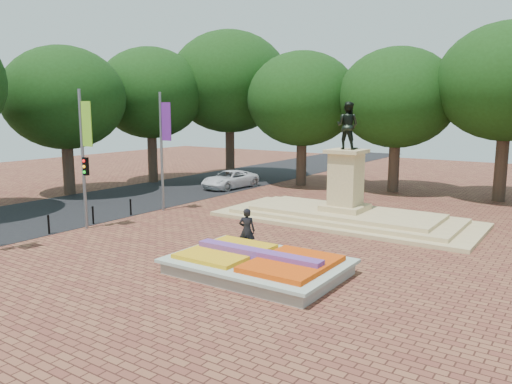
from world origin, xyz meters
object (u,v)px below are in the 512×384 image
(flower_bed, at_px, (258,264))
(monument, at_px, (345,205))
(van, at_px, (230,179))
(pedestrian, at_px, (247,230))

(flower_bed, relative_size, monument, 0.45)
(flower_bed, distance_m, monument, 10.07)
(van, distance_m, pedestrian, 17.49)
(monument, distance_m, pedestrian, 7.98)
(monument, bearing_deg, van, 155.16)
(flower_bed, xyz_separation_m, pedestrian, (-1.97, 2.07, 0.58))
(flower_bed, height_order, pedestrian, pedestrian)
(van, relative_size, pedestrian, 2.55)
(flower_bed, height_order, monument, monument)
(van, bearing_deg, monument, -18.75)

